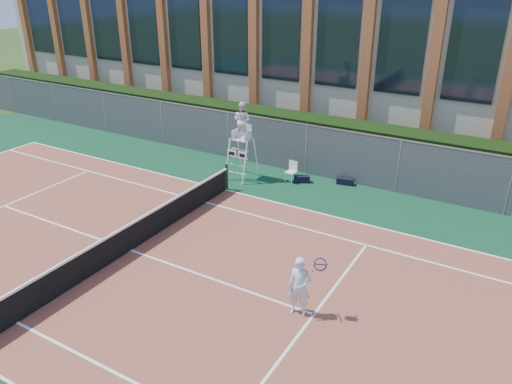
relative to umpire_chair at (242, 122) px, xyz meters
The scene contains 12 objects.
ground 7.46m from the umpire_chair, 88.89° to the right, with size 120.00×120.00×0.00m, color #233814.
apron 6.52m from the umpire_chair, 88.71° to the right, with size 36.00×20.00×0.01m, color #0D3B22.
tennis_court 7.45m from the umpire_chair, 88.89° to the right, with size 23.77×10.97×0.02m, color brown.
tennis_net 7.30m from the umpire_chair, 88.89° to the right, with size 0.10×11.30×1.10m.
fence 2.21m from the umpire_chair, 85.55° to the left, with size 40.00×0.06×2.20m, color #595E60, non-canonical shape.
hedge 3.25m from the umpire_chair, 87.36° to the left, with size 40.00×1.40×2.20m, color black.
building 11.04m from the umpire_chair, 89.28° to the left, with size 45.00×10.60×8.22m.
umpire_chair is the anchor object (origin of this frame).
plastic_chair 2.87m from the umpire_chair, 18.42° to the left, with size 0.45×0.45×0.87m.
sports_bag_near 3.43m from the umpire_chair, 17.67° to the left, with size 0.66×0.26×0.28m, color black.
sports_bag_far 4.92m from the umpire_chair, 19.95° to the left, with size 0.67×0.29×0.27m, color black.
tennis_player 9.59m from the umpire_chair, 49.37° to the right, with size 0.96×0.69×1.66m.
Camera 1 is at (10.40, -9.83, 8.28)m, focal length 35.00 mm.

